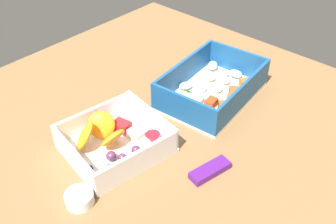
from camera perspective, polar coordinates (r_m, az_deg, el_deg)
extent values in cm
cube|color=brown|center=(70.11, -0.98, -2.27)|extent=(80.00, 80.00, 2.00)
cube|color=white|center=(76.24, 6.60, 2.53)|extent=(22.39, 16.16, 0.60)
cube|color=#19518C|center=(82.31, 10.45, 7.63)|extent=(1.99, 14.15, 5.52)
cube|color=#19518C|center=(67.34, 2.30, 0.51)|extent=(1.99, 14.15, 5.52)
cube|color=#19518C|center=(72.12, 11.38, 2.60)|extent=(19.86, 2.55, 5.52)
cube|color=#19518C|center=(77.39, 2.44, 6.12)|extent=(19.86, 2.55, 5.52)
ellipsoid|color=beige|center=(72.80, 2.49, 1.94)|extent=(2.95, 2.80, 1.21)
ellipsoid|color=beige|center=(76.43, 2.69, 4.02)|extent=(3.27, 2.95, 1.35)
ellipsoid|color=beige|center=(73.06, 4.54, 2.11)|extent=(3.33, 3.00, 1.37)
ellipsoid|color=beige|center=(71.87, 0.05, 1.47)|extent=(3.08, 2.94, 1.26)
ellipsoid|color=beige|center=(76.61, 5.15, 3.76)|extent=(2.37, 2.01, 1.00)
ellipsoid|color=beige|center=(69.96, 3.75, 0.00)|extent=(2.48, 2.41, 1.02)
ellipsoid|color=beige|center=(81.19, 10.20, 5.74)|extent=(2.50, 3.22, 1.46)
ellipsoid|color=beige|center=(81.66, 8.41, 6.01)|extent=(2.69, 2.91, 1.19)
ellipsoid|color=beige|center=(83.21, 6.78, 7.01)|extent=(3.62, 3.25, 1.49)
ellipsoid|color=beige|center=(79.52, 6.58, 5.25)|extent=(2.65, 1.96, 1.26)
ellipsoid|color=beige|center=(76.18, 7.46, 3.45)|extent=(2.79, 2.46, 1.16)
ellipsoid|color=beige|center=(79.00, 8.72, 4.78)|extent=(3.02, 2.96, 1.25)
cube|color=#AD5B1E|center=(78.57, 11.83, 4.16)|extent=(3.18, 3.22, 1.75)
cube|color=brown|center=(73.68, 9.58, 1.70)|extent=(3.61, 3.16, 1.35)
cube|color=red|center=(72.35, 6.57, 1.38)|extent=(2.68, 2.13, 1.60)
cube|color=brown|center=(71.18, 8.50, 0.54)|extent=(3.45, 3.41, 1.73)
cube|color=brown|center=(76.04, 9.97, 2.95)|extent=(3.45, 3.26, 1.34)
cube|color=#387A33|center=(76.09, 3.19, 3.05)|extent=(0.60, 0.40, 0.20)
cube|color=#387A33|center=(76.11, 2.97, 3.07)|extent=(0.60, 0.40, 0.20)
cube|color=#387A33|center=(76.05, 3.45, 3.01)|extent=(0.60, 0.40, 0.20)
cube|color=#387A33|center=(75.10, 1.70, 2.56)|extent=(0.60, 0.40, 0.20)
cube|color=#387A33|center=(74.31, 2.06, 2.10)|extent=(0.60, 0.40, 0.20)
cube|color=white|center=(64.75, -7.80, -5.34)|extent=(18.02, 16.70, 0.60)
cube|color=white|center=(66.22, -2.41, -1.07)|extent=(2.96, 14.16, 4.06)
cube|color=white|center=(60.92, -14.08, -6.77)|extent=(2.96, 14.16, 4.06)
cube|color=white|center=(58.90, -4.40, -7.35)|extent=(14.58, 3.03, 4.06)
cube|color=white|center=(67.85, -11.06, -0.75)|extent=(14.58, 3.03, 4.06)
ellipsoid|color=orange|center=(63.47, -12.47, -3.53)|extent=(6.46, 6.39, 5.04)
ellipsoid|color=orange|center=(62.78, -8.33, -3.89)|extent=(4.54, 4.01, 4.33)
ellipsoid|color=orange|center=(65.42, -10.07, -1.91)|extent=(6.10, 6.02, 4.58)
cube|color=#F4EACC|center=(64.87, -4.56, -3.61)|extent=(2.17, 2.80, 1.62)
cube|color=red|center=(66.91, -7.03, -2.15)|extent=(2.77, 3.37, 1.80)
sphere|color=#562D4C|center=(62.40, -4.90, -5.74)|extent=(1.57, 1.57, 1.57)
sphere|color=#562D4C|center=(59.66, -7.19, -8.33)|extent=(1.92, 1.92, 1.92)
sphere|color=#562D4C|center=(61.76, -8.61, -6.61)|extent=(1.72, 1.72, 1.72)
sphere|color=#562D4C|center=(61.51, -3.64, -6.41)|extent=(1.66, 1.66, 1.66)
sphere|color=#562D4C|center=(60.78, -5.27, -7.26)|extent=(1.59, 1.59, 1.59)
sphere|color=#562D4C|center=(61.40, -6.95, -6.89)|extent=(1.50, 1.50, 1.50)
cone|color=red|center=(63.81, -2.32, -4.08)|extent=(2.58, 2.58, 2.06)
sphere|color=navy|center=(58.73, -9.38, -10.21)|extent=(1.07, 1.07, 1.07)
sphere|color=navy|center=(61.16, -11.93, -8.17)|extent=(1.02, 1.02, 1.02)
sphere|color=navy|center=(60.66, -8.84, -8.20)|extent=(0.96, 0.96, 0.96)
cube|color=#51197A|center=(60.46, 6.39, -8.77)|extent=(7.36, 3.89, 1.20)
cylinder|color=white|center=(57.53, -13.26, -12.62)|extent=(4.20, 4.20, 1.87)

